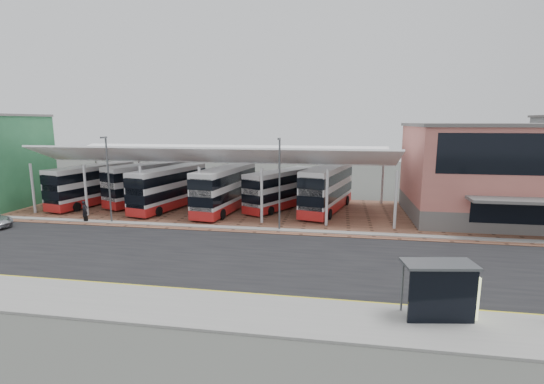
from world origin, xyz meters
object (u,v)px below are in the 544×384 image
object	(u,v)px
bus_4	(280,190)
bus_5	(327,189)
bus_1	(151,183)
bus_shelter	(447,286)
bus_0	(92,185)
bus_3	(225,189)
pedestrian	(85,210)
terminal	(508,172)
bus_2	(169,188)

from	to	relation	value
bus_4	bus_5	distance (m)	5.06
bus_1	bus_shelter	world-z (taller)	bus_1
bus_0	bus_shelter	size ratio (longest dim) A/B	3.11
bus_1	bus_4	size ratio (longest dim) A/B	1.12
bus_4	bus_1	bearing A→B (deg)	-154.14
bus_5	bus_shelter	size ratio (longest dim) A/B	3.29
bus_3	bus_shelter	bearing A→B (deg)	-43.15
bus_3	bus_1	bearing A→B (deg)	172.79
bus_1	bus_5	world-z (taller)	bus_5
pedestrian	bus_1	bearing A→B (deg)	-12.50
terminal	bus_2	world-z (taller)	terminal
bus_1	bus_4	xyz separation A→B (m)	(15.32, -0.54, -0.21)
terminal	bus_3	world-z (taller)	terminal
bus_1	bus_0	bearing A→B (deg)	-136.63
bus_0	bus_3	bearing A→B (deg)	10.52
bus_0	pedestrian	bearing A→B (deg)	-49.04
bus_2	bus_5	world-z (taller)	bus_5
terminal	pedestrian	world-z (taller)	terminal
bus_2	bus_4	size ratio (longest dim) A/B	1.11
terminal	bus_5	size ratio (longest dim) A/B	1.56
pedestrian	bus_5	bearing A→B (deg)	-67.64
bus_4	pedestrian	size ratio (longest dim) A/B	5.37
bus_5	bus_shelter	world-z (taller)	bus_5
bus_2	pedestrian	size ratio (longest dim) A/B	5.95
bus_2	bus_4	world-z (taller)	bus_2
pedestrian	bus_shelter	world-z (taller)	bus_shelter
bus_5	bus_shelter	xyz separation A→B (m)	(6.26, -22.84, -0.58)
terminal	bus_5	world-z (taller)	terminal
bus_4	bus_5	size ratio (longest dim) A/B	0.85
bus_1	pedestrian	xyz separation A→B (m)	(-2.47, -8.78, -1.35)
terminal	bus_0	xyz separation A→B (m)	(-43.59, -0.49, -2.38)
terminal	pedestrian	distance (m)	40.80
bus_4	pedestrian	bearing A→B (deg)	-127.26
pedestrian	bus_shelter	size ratio (longest dim) A/B	0.52
bus_1	bus_shelter	xyz separation A→B (m)	(26.62, -23.68, -0.50)
bus_0	terminal	bearing A→B (deg)	13.51
bus_5	pedestrian	size ratio (longest dim) A/B	6.34
bus_4	bus_5	bearing A→B (deg)	24.49
terminal	bus_shelter	bearing A→B (deg)	-116.20
bus_1	bus_5	distance (m)	20.38
bus_0	bus_4	size ratio (longest dim) A/B	1.11
terminal	pedestrian	size ratio (longest dim) A/B	9.88
bus_0	pedestrian	world-z (taller)	bus_0
bus_0	pedestrian	size ratio (longest dim) A/B	5.98
bus_1	bus_5	xyz separation A→B (m)	(20.36, -0.84, 0.08)
bus_3	bus_5	size ratio (longest dim) A/B	0.97
bus_3	bus_0	bearing A→B (deg)	-174.25
bus_3	bus_4	world-z (taller)	bus_3
pedestrian	bus_2	bearing A→B (deg)	-39.92
bus_0	bus_3	size ratio (longest dim) A/B	0.97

